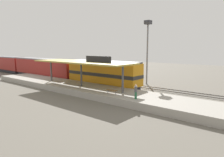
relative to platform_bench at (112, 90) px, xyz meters
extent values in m
plane|color=#666056|center=(8.00, 7.29, -1.34)|extent=(120.00, 120.00, 0.00)
cube|color=#565249|center=(6.00, 7.29, -1.32)|extent=(3.20, 110.00, 0.04)
cube|color=gray|center=(5.28, 7.29, -1.26)|extent=(0.10, 110.00, 0.16)
cube|color=gray|center=(6.72, 7.29, -1.26)|extent=(0.10, 110.00, 0.16)
cube|color=#565249|center=(10.60, 7.29, -1.32)|extent=(3.20, 110.00, 0.04)
cube|color=gray|center=(9.88, 7.29, -1.26)|extent=(0.10, 110.00, 0.16)
cube|color=gray|center=(11.32, 7.29, -1.26)|extent=(0.10, 110.00, 0.16)
cube|color=#9E998E|center=(1.40, 7.29, -0.89)|extent=(6.00, 44.00, 0.90)
cylinder|color=#47474C|center=(1.40, -0.71, 1.36)|extent=(0.28, 0.28, 3.60)
cylinder|color=#47474C|center=(1.40, 7.29, 1.36)|extent=(0.28, 0.28, 3.60)
cylinder|color=#47474C|center=(1.40, 15.29, 1.36)|extent=(0.28, 0.28, 3.60)
cube|color=#A38E3D|center=(1.40, 7.29, 3.26)|extent=(5.20, 18.00, 0.20)
cube|color=black|center=(1.40, 3.69, 3.81)|extent=(0.12, 4.80, 0.90)
cylinder|color=#333338|center=(0.00, -0.65, -0.23)|extent=(0.07, 0.07, 0.42)
cylinder|color=#333338|center=(0.00, 0.65, -0.23)|extent=(0.07, 0.07, 0.42)
cube|color=brown|center=(0.00, 0.00, 0.02)|extent=(0.44, 1.70, 0.08)
cube|color=#28282D|center=(6.00, 6.98, -0.83)|extent=(2.60, 13.60, 0.70)
cube|color=orange|center=(6.00, 6.98, 1.27)|extent=(2.90, 14.40, 3.50)
cube|color=#515156|center=(6.00, 6.98, 3.14)|extent=(2.78, 14.11, 0.24)
cube|color=#282828|center=(6.00, 6.98, 1.00)|extent=(2.93, 14.43, 0.56)
cube|color=#28282D|center=(6.00, 24.98, -0.83)|extent=(2.60, 19.20, 0.70)
cube|color=maroon|center=(6.00, 24.98, 1.17)|extent=(2.90, 20.00, 3.30)
cube|color=slate|center=(6.00, 24.98, 2.94)|extent=(2.78, 19.60, 0.24)
cube|color=#28282D|center=(6.00, 45.78, -0.83)|extent=(2.60, 19.20, 0.70)
cube|color=maroon|center=(6.00, 45.78, 1.17)|extent=(2.90, 20.00, 3.30)
cube|color=slate|center=(6.00, 45.78, 2.94)|extent=(2.78, 19.60, 0.24)
cylinder|color=slate|center=(13.80, 2.89, 4.16)|extent=(0.28, 0.28, 11.00)
cube|color=#333338|center=(13.80, 2.89, 10.01)|extent=(1.10, 1.10, 0.70)
cylinder|color=#23603D|center=(-0.52, -3.94, -0.02)|extent=(0.16, 0.16, 0.84)
cylinder|color=#23603D|center=(-0.34, -3.94, -0.02)|extent=(0.16, 0.16, 0.84)
cylinder|color=#4C4C51|center=(-0.43, -3.94, 0.72)|extent=(0.34, 0.34, 0.64)
sphere|color=tan|center=(-0.43, -3.94, 1.15)|extent=(0.23, 0.23, 0.23)
camera|label=1|loc=(-20.01, -16.60, 5.35)|focal=33.10mm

